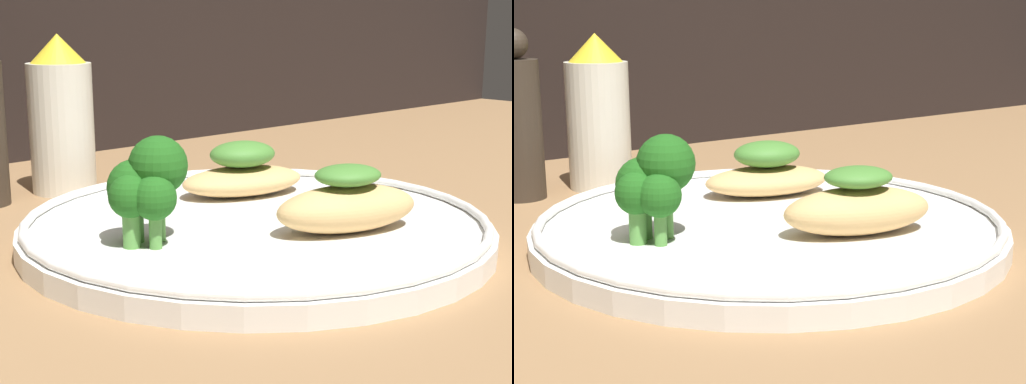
# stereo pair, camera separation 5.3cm
# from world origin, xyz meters

# --- Properties ---
(ground_plane) EXTENTS (1.80, 1.80, 0.01)m
(ground_plane) POSITION_xyz_m (0.00, 0.00, -0.01)
(ground_plane) COLOR #936D47
(plate) EXTENTS (0.32, 0.32, 0.02)m
(plate) POSITION_xyz_m (0.00, 0.00, 0.01)
(plate) COLOR white
(plate) RESTS_ON ground_plane
(grilled_meat_front) EXTENTS (0.11, 0.07, 0.04)m
(grilled_meat_front) POSITION_xyz_m (0.03, -0.06, 0.03)
(grilled_meat_front) COLOR tan
(grilled_meat_front) RESTS_ON plate
(grilled_meat_middle) EXTENTS (0.11, 0.08, 0.04)m
(grilled_meat_middle) POSITION_xyz_m (0.05, 0.06, 0.03)
(grilled_meat_middle) COLOR tan
(grilled_meat_middle) RESTS_ON plate
(broccoli_bunch) EXTENTS (0.05, 0.05, 0.07)m
(broccoli_bunch) POSITION_xyz_m (-0.08, 0.01, 0.05)
(broccoli_bunch) COLOR #569942
(broccoli_bunch) RESTS_ON plate
(sauce_bottle) EXTENTS (0.05, 0.05, 0.13)m
(sauce_bottle) POSITION_xyz_m (-0.02, 0.22, 0.06)
(sauce_bottle) COLOR silver
(sauce_bottle) RESTS_ON ground_plane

